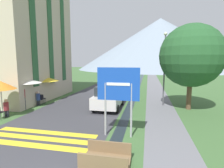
% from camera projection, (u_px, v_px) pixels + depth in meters
% --- Properties ---
extents(ground_plane, '(160.00, 160.00, 0.00)m').
position_uv_depth(ground_plane, '(128.00, 89.00, 23.55)').
color(ground_plane, '#3D6033').
extents(road, '(6.40, 60.00, 0.01)m').
position_uv_depth(road, '(121.00, 80.00, 33.77)').
color(road, '#38383D').
rests_on(road, ground_plane).
extents(footpath, '(2.20, 60.00, 0.01)m').
position_uv_depth(footpath, '(153.00, 81.00, 32.54)').
color(footpath, slate).
rests_on(footpath, ground_plane).
extents(drainage_channel, '(0.60, 60.00, 0.00)m').
position_uv_depth(drainage_channel, '(140.00, 81.00, 33.02)').
color(drainage_channel, black).
rests_on(drainage_channel, ground_plane).
extents(crosswalk_marking, '(5.44, 1.84, 0.01)m').
position_uv_depth(crosswalk_marking, '(39.00, 138.00, 8.41)').
color(crosswalk_marking, yellow).
rests_on(crosswalk_marking, ground_plane).
extents(mountain_distant, '(74.52, 74.52, 23.13)m').
position_uv_depth(mountain_distant, '(160.00, 44.00, 80.76)').
color(mountain_distant, gray).
rests_on(mountain_distant, ground_plane).
extents(hotel_building, '(6.34, 9.50, 12.98)m').
position_uv_depth(hotel_building, '(22.00, 27.00, 16.77)').
color(hotel_building, '#BCAD93').
rests_on(hotel_building, ground_plane).
extents(road_sign, '(2.05, 0.11, 3.40)m').
position_uv_depth(road_sign, '(118.00, 90.00, 8.35)').
color(road_sign, '#9E9EA3').
rests_on(road_sign, ground_plane).
extents(footbridge, '(1.70, 1.10, 0.65)m').
position_uv_depth(footbridge, '(106.00, 159.00, 6.20)').
color(footbridge, brown).
rests_on(footbridge, ground_plane).
extents(parked_car_near, '(1.97, 3.89, 1.82)m').
position_uv_depth(parked_car_near, '(109.00, 97.00, 13.66)').
color(parked_car_near, silver).
rests_on(parked_car_near, ground_plane).
extents(parked_car_far, '(1.88, 3.88, 1.82)m').
position_uv_depth(parked_car_far, '(124.00, 84.00, 21.70)').
color(parked_car_far, navy).
rests_on(parked_car_far, ground_plane).
extents(cafe_chair_far_left, '(0.40, 0.40, 0.85)m').
position_uv_depth(cafe_chair_far_left, '(42.00, 98.00, 15.11)').
color(cafe_chair_far_left, '#232328').
rests_on(cafe_chair_far_left, ground_plane).
extents(cafe_chair_far_right, '(0.40, 0.40, 0.85)m').
position_uv_depth(cafe_chair_far_right, '(41.00, 99.00, 14.89)').
color(cafe_chair_far_right, '#232328').
rests_on(cafe_chair_far_right, ground_plane).
extents(cafe_umbrella_front_orange, '(1.90, 1.90, 2.41)m').
position_uv_depth(cafe_umbrella_front_orange, '(0.00, 85.00, 11.35)').
color(cafe_umbrella_front_orange, '#B7B2A8').
rests_on(cafe_umbrella_front_orange, ground_plane).
extents(cafe_umbrella_middle_white, '(2.27, 2.27, 2.34)m').
position_uv_depth(cafe_umbrella_middle_white, '(27.00, 81.00, 13.90)').
color(cafe_umbrella_middle_white, '#B7B2A8').
rests_on(cafe_umbrella_middle_white, ground_plane).
extents(cafe_umbrella_rear_yellow, '(2.39, 2.39, 2.26)m').
position_uv_depth(cafe_umbrella_rear_yellow, '(45.00, 79.00, 16.28)').
color(cafe_umbrella_rear_yellow, '#B7B2A8').
rests_on(cafe_umbrella_rear_yellow, ground_plane).
extents(person_seated_far, '(0.32, 0.32, 1.21)m').
position_uv_depth(person_seated_far, '(6.00, 107.00, 11.51)').
color(person_seated_far, '#282833').
rests_on(person_seated_far, ground_plane).
extents(person_standing_terrace, '(0.32, 0.32, 1.80)m').
position_uv_depth(person_standing_terrace, '(23.00, 96.00, 13.20)').
color(person_standing_terrace, '#282833').
rests_on(person_standing_terrace, ground_plane).
extents(person_seated_near, '(0.32, 0.32, 1.23)m').
position_uv_depth(person_seated_near, '(38.00, 98.00, 14.50)').
color(person_seated_near, '#282833').
rests_on(person_seated_near, ground_plane).
extents(streetlamp, '(0.28, 0.28, 6.01)m').
position_uv_depth(streetlamp, '(164.00, 63.00, 14.27)').
color(streetlamp, '#515156').
rests_on(streetlamp, ground_plane).
extents(tree_by_path, '(4.68, 4.68, 6.43)m').
position_uv_depth(tree_by_path, '(191.00, 56.00, 12.99)').
color(tree_by_path, brown).
rests_on(tree_by_path, ground_plane).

